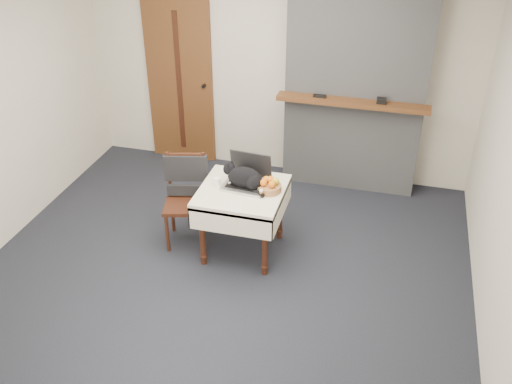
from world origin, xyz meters
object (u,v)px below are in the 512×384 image
(side_table, at_px, (242,199))
(laptop, at_px, (247,177))
(cat, at_px, (245,178))
(cream_jar, at_px, (217,182))
(pill_bottle, at_px, (261,193))
(door, at_px, (180,82))
(chair, at_px, (186,186))
(fruit_basket, at_px, (269,186))

(side_table, distance_m, laptop, 0.21)
(laptop, distance_m, cat, 0.06)
(cream_jar, distance_m, pill_bottle, 0.46)
(door, bearing_deg, chair, -67.44)
(door, xyz_separation_m, cat, (1.30, -1.69, -0.20))
(pill_bottle, relative_size, chair, 0.08)
(pill_bottle, bearing_deg, fruit_basket, 69.89)
(door, height_order, cream_jar, door)
(cream_jar, distance_m, fruit_basket, 0.49)
(cat, bearing_deg, laptop, 97.74)
(side_table, relative_size, fruit_basket, 3.45)
(door, bearing_deg, pill_bottle, -50.79)
(chair, bearing_deg, cream_jar, -28.28)
(cat, distance_m, cream_jar, 0.27)
(pill_bottle, height_order, fruit_basket, fruit_basket)
(side_table, bearing_deg, chair, 170.60)
(fruit_basket, distance_m, chair, 0.87)
(side_table, bearing_deg, fruit_basket, 8.61)
(laptop, xyz_separation_m, fruit_basket, (0.23, -0.06, -0.02))
(side_table, relative_size, cat, 1.72)
(laptop, xyz_separation_m, pill_bottle, (0.18, -0.19, -0.04))
(side_table, distance_m, pill_bottle, 0.27)
(cat, bearing_deg, cream_jar, -160.28)
(laptop, height_order, cream_jar, laptop)
(side_table, xyz_separation_m, pill_bottle, (0.21, -0.08, 0.15))
(pill_bottle, bearing_deg, cream_jar, 168.59)
(cat, xyz_separation_m, cream_jar, (-0.26, -0.04, -0.06))
(laptop, bearing_deg, chair, -174.78)
(door, height_order, fruit_basket, door)
(laptop, bearing_deg, door, 133.45)
(laptop, xyz_separation_m, chair, (-0.62, -0.00, -0.19))
(door, relative_size, fruit_basket, 8.85)
(cream_jar, xyz_separation_m, fruit_basket, (0.49, 0.03, 0.01))
(cat, height_order, pill_bottle, cat)
(pill_bottle, bearing_deg, laptop, 134.58)
(cream_jar, bearing_deg, door, 120.92)
(cream_jar, relative_size, fruit_basket, 0.34)
(laptop, height_order, cat, laptop)
(fruit_basket, bearing_deg, door, 131.98)
(side_table, distance_m, cat, 0.22)
(laptop, relative_size, cream_jar, 5.51)
(cat, bearing_deg, fruit_basket, 10.67)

